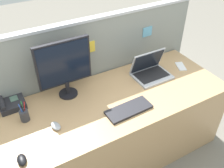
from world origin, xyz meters
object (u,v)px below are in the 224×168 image
Objects in this scene: computer_mouse_right_hand at (56,126)px; pen_cup at (24,115)px; desktop_monitor at (64,66)px; computer_mouse_left_hand at (22,160)px; keyboard_main at (129,109)px; desk_phone at (11,104)px; laptop at (150,70)px; cell_phone_white_slab at (181,66)px.

pen_cup is (-0.18, 0.19, 0.03)m from computer_mouse_right_hand.
computer_mouse_left_hand is at bearing -135.62° from desktop_monitor.
computer_mouse_left_hand reaches higher than keyboard_main.
computer_mouse_left_hand is at bearing -107.14° from pen_cup.
computer_mouse_left_hand is (-0.05, -0.58, -0.01)m from desk_phone.
laptop is at bearing 0.20° from computer_mouse_right_hand.
keyboard_main reaches higher than cell_phone_white_slab.
desktop_monitor is 0.48m from computer_mouse_right_hand.
desk_phone is (-0.46, 0.07, -0.26)m from desktop_monitor.
pen_cup is (-0.40, -0.14, -0.24)m from desktop_monitor.
desktop_monitor reaches higher than desk_phone.
desktop_monitor is 0.77m from computer_mouse_left_hand.
desk_phone is at bearing 86.32° from computer_mouse_left_hand.
computer_mouse_left_hand is (-0.51, -0.50, -0.27)m from desktop_monitor.
pen_cup is 1.22× the size of cell_phone_white_slab.
computer_mouse_left_hand is (-0.86, -0.06, 0.01)m from keyboard_main.
cell_phone_white_slab is at bearing -4.36° from computer_mouse_right_hand.
laptop reaches higher than pen_cup.
laptop is 1.03m from computer_mouse_right_hand.
desktop_monitor is at bearing 46.02° from computer_mouse_left_hand.
pen_cup is (0.11, 0.37, 0.03)m from computer_mouse_left_hand.
desk_phone is 0.58m from computer_mouse_left_hand.
desktop_monitor reaches higher than pen_cup.
computer_mouse_left_hand reaches higher than cell_phone_white_slab.
cell_phone_white_slab is (1.61, -0.23, -0.02)m from desk_phone.
computer_mouse_right_hand reaches higher than keyboard_main.
computer_mouse_left_hand is (-0.29, -0.18, 0.00)m from computer_mouse_right_hand.
desktop_monitor is at bearing -165.20° from cell_phone_white_slab.
pen_cup is (-1.19, -0.02, -0.01)m from laptop.
computer_mouse_right_hand is 0.26m from pen_cup.
desktop_monitor is at bearing 171.47° from laptop.
laptop reaches higher than computer_mouse_left_hand.
pen_cup reaches higher than computer_mouse_left_hand.
laptop is (0.79, -0.12, -0.23)m from desktop_monitor.
cell_phone_white_slab is (1.37, 0.17, -0.01)m from computer_mouse_right_hand.
desktop_monitor is 0.49m from pen_cup.
laptop is 1.72× the size of desk_phone.
laptop is 1.19m from pen_cup.
computer_mouse_right_hand is 0.66× the size of cell_phone_white_slab.
cell_phone_white_slab is (0.36, -0.04, -0.05)m from laptop.
desktop_monitor is 0.53m from desk_phone.
keyboard_main is at bearing -32.42° from desk_phone.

